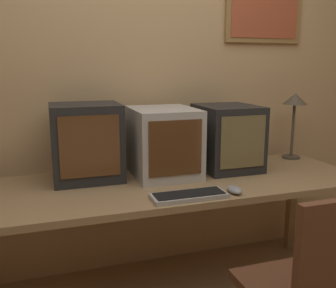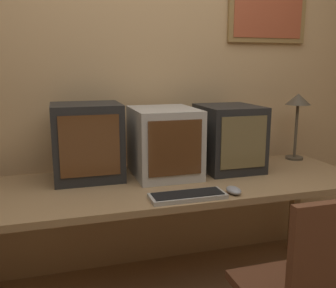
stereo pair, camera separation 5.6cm
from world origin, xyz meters
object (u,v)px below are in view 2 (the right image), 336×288
at_px(monitor_center, 164,142).
at_px(monitor_right, 229,138).
at_px(monitor_left, 87,142).
at_px(desk_lamp, 298,107).
at_px(keyboard_main, 188,196).
at_px(mouse_near_keyboard, 234,190).

bearing_deg(monitor_center, monitor_right, 1.00).
relative_size(monitor_left, desk_lamp, 0.95).
bearing_deg(monitor_left, monitor_center, -6.59).
bearing_deg(keyboard_main, monitor_left, 132.11).
height_order(mouse_near_keyboard, desk_lamp, desk_lamp).
xyz_separation_m(monitor_center, monitor_right, (0.43, 0.01, 0.00)).
distance_m(monitor_center, desk_lamp, 1.01).
bearing_deg(mouse_near_keyboard, monitor_center, 119.15).
bearing_deg(monitor_left, monitor_right, -2.89).
bearing_deg(monitor_left, mouse_near_keyboard, -35.47).
xyz_separation_m(monitor_left, desk_lamp, (1.44, 0.05, 0.15)).
height_order(monitor_left, mouse_near_keyboard, monitor_left).
height_order(monitor_center, keyboard_main, monitor_center).
relative_size(mouse_near_keyboard, desk_lamp, 0.24).
bearing_deg(keyboard_main, monitor_right, 45.93).
xyz_separation_m(monitor_left, monitor_right, (0.87, -0.04, -0.02)).
relative_size(monitor_center, mouse_near_keyboard, 4.06).
xyz_separation_m(mouse_near_keyboard, desk_lamp, (0.74, 0.55, 0.35)).
bearing_deg(desk_lamp, monitor_right, -170.03).
xyz_separation_m(monitor_right, desk_lamp, (0.56, 0.10, 0.17)).
distance_m(monitor_right, desk_lamp, 0.60).
bearing_deg(desk_lamp, mouse_near_keyboard, -143.63).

